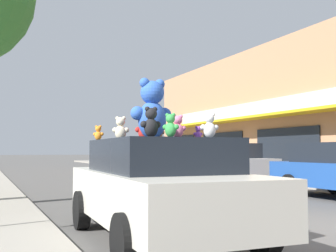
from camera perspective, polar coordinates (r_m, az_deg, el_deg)
name	(u,v)px	position (r m, az deg, el deg)	size (l,w,h in m)	color
plush_art_car	(159,187)	(6.19, -1.21, -8.20)	(2.10, 4.31, 1.47)	beige
teddy_bear_giant	(152,110)	(6.09, -2.18, 2.20)	(0.65, 0.41, 0.88)	blue
teddy_bear_orange	(98,133)	(6.88, -9.43, -0.95)	(0.18, 0.15, 0.24)	orange
teddy_bear_white	(209,126)	(5.61, 5.64, 0.05)	(0.26, 0.18, 0.34)	white
teddy_bear_red	(144,128)	(6.60, -3.26, -0.28)	(0.29, 0.19, 0.39)	red
teddy_bear_purple	(198,133)	(6.51, 4.09, -0.96)	(0.16, 0.10, 0.22)	purple
teddy_bear_black	(151,122)	(5.21, -2.32, 0.49)	(0.28, 0.18, 0.38)	black
teddy_bear_cream	(121,129)	(6.54, -6.44, -0.34)	(0.27, 0.22, 0.36)	beige
teddy_bear_green	(170,125)	(5.16, 0.34, 0.07)	(0.20, 0.20, 0.30)	green
teddy_bear_brown	(158,131)	(6.50, -1.34, -0.67)	(0.21, 0.14, 0.29)	olive
teddy_bear_pink	(178,127)	(5.50, 1.33, -0.09)	(0.23, 0.16, 0.31)	pink
parked_car_far_right	(230,163)	(16.73, 8.44, -4.99)	(1.90, 4.06, 1.58)	#B7B7BC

